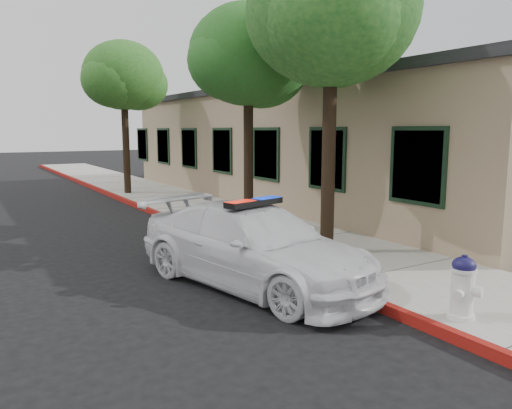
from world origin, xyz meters
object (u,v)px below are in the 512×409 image
Objects in this scene: street_tree_near at (332,19)px; street_tree_mid at (248,60)px; fire_hydrant at (463,287)px; street_tree_far at (124,79)px; police_car at (254,246)px; clapboard_building at (314,145)px.

street_tree_mid is (-0.14, 3.04, -0.45)m from street_tree_near.
street_tree_near is 3.08m from street_tree_mid.
street_tree_far is (0.20, 15.75, 4.11)m from fire_hydrant.
street_tree_near reaches higher than fire_hydrant.
police_car is 4.80m from street_tree_near.
street_tree_mid is (0.69, 6.89, 3.84)m from fire_hydrant.
street_tree_near is 1.05× the size of street_tree_far.
fire_hydrant is 7.92m from street_tree_mid.
clapboard_building is at bearing 53.69° from street_tree_near.
clapboard_building reaches higher than fire_hydrant.
police_car is 0.82× the size of street_tree_near.
clapboard_building is 23.49× the size of fire_hydrant.
fire_hydrant is (1.42, -3.15, -0.11)m from police_car.
street_tree_near is (0.83, 3.86, 4.29)m from fire_hydrant.
street_tree_mid is 8.87m from street_tree_far.
clapboard_building is 4.03× the size of police_car.
police_car is at bearing -133.59° from clapboard_building.
street_tree_near reaches higher than clapboard_building.
street_tree_mid is at bearing 61.66° from fire_hydrant.
police_car is at bearing -162.49° from street_tree_near.
police_car reaches higher than fire_hydrant.
police_car is 5.83× the size of fire_hydrant.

